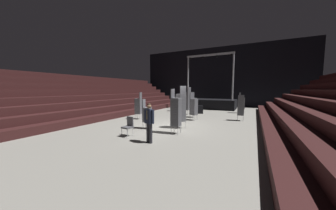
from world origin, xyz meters
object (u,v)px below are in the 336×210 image
stage_riser (211,103)px  chair_stack_rear_right (176,111)px  chair_stack_front_left (147,114)px  chair_stack_mid_right (175,102)px  chair_stack_mid_left (188,101)px  chair_stack_aisle_right (242,103)px  chair_stack_front_right (193,105)px  loose_chair_near_man (128,125)px  man_with_tie (149,120)px  chair_stack_mid_centre (241,108)px  chair_stack_aisle_left (181,107)px  equipment_road_case (198,110)px  chair_stack_rear_left (194,106)px  chair_stack_rear_centre (138,106)px

stage_riser → chair_stack_rear_right: 12.58m
chair_stack_front_left → chair_stack_mid_right: 8.28m
chair_stack_mid_left → chair_stack_aisle_right: size_ratio=1.26×
chair_stack_mid_left → chair_stack_mid_right: bearing=69.4°
chair_stack_front_right → loose_chair_near_man: bearing=32.0°
man_with_tie → chair_stack_front_left: bearing=-32.8°
chair_stack_mid_centre → chair_stack_aisle_right: bearing=89.2°
chair_stack_rear_right → chair_stack_aisle_right: chair_stack_rear_right is taller
chair_stack_aisle_left → equipment_road_case: (-0.93, 6.38, -0.87)m
loose_chair_near_man → chair_stack_rear_left: bearing=-98.7°
chair_stack_aisle_right → equipment_road_case: bearing=-77.6°
chair_stack_front_right → chair_stack_front_left: bearing=28.3°
man_with_tie → chair_stack_front_left: size_ratio=1.00×
chair_stack_aisle_left → chair_stack_rear_right: bearing=-139.6°
stage_riser → chair_stack_aisle_right: bearing=-38.0°
chair_stack_rear_right → loose_chair_near_man: size_ratio=2.44×
chair_stack_mid_right → chair_stack_rear_left: size_ratio=0.88×
chair_stack_front_right → chair_stack_aisle_right: chair_stack_front_right is taller
chair_stack_mid_left → chair_stack_aisle_left: (1.59, -5.35, 0.00)m
chair_stack_mid_right → chair_stack_aisle_right: (6.34, 1.48, 0.08)m
chair_stack_front_left → chair_stack_aisle_right: size_ratio=0.87×
chair_stack_mid_right → chair_stack_rear_right: chair_stack_rear_right is taller
chair_stack_rear_centre → chair_stack_aisle_right: bearing=-56.6°
man_with_tie → chair_stack_mid_centre: bearing=-91.9°
chair_stack_mid_centre → chair_stack_mid_left: bearing=161.6°
stage_riser → chair_stack_aisle_right: 4.46m
chair_stack_mid_left → chair_stack_aisle_right: 5.36m
chair_stack_rear_left → loose_chair_near_man: (-1.46, -5.54, -0.49)m
chair_stack_front_left → chair_stack_mid_centre: (4.64, 5.18, 0.08)m
chair_stack_rear_centre → stage_riser: bearing=-31.5°
chair_stack_mid_right → equipment_road_case: (2.67, -0.65, -0.53)m
stage_riser → chair_stack_rear_left: size_ratio=3.00×
stage_riser → equipment_road_case: size_ratio=6.84×
chair_stack_mid_centre → loose_chair_near_man: bearing=-127.1°
chair_stack_front_left → chair_stack_aisle_right: 10.51m
chair_stack_mid_left → chair_stack_rear_left: (1.44, -2.55, -0.21)m
chair_stack_front_right → chair_stack_mid_left: size_ratio=0.83×
chair_stack_rear_left → chair_stack_rear_right: bearing=22.6°
chair_stack_rear_centre → loose_chair_near_man: bearing=-162.1°
chair_stack_mid_right → chair_stack_rear_centre: (-0.46, -5.73, 0.13)m
loose_chair_near_man → chair_stack_mid_left: bearing=-84.1°
stage_riser → chair_stack_rear_right: bearing=-85.3°
chair_stack_mid_centre → equipment_road_case: size_ratio=2.09×
chair_stack_front_left → chair_stack_rear_centre: (-2.36, 2.32, 0.17)m
chair_stack_front_left → equipment_road_case: (0.76, 7.41, -0.49)m
chair_stack_front_left → equipment_road_case: bearing=160.9°
chair_stack_aisle_left → loose_chair_near_man: bearing=178.4°
chair_stack_front_right → chair_stack_mid_left: bearing=-103.2°
chair_stack_front_right → chair_stack_mid_left: chair_stack_mid_left is taller
chair_stack_mid_centre → chair_stack_aisle_right: (-0.21, 4.35, 0.04)m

